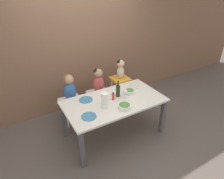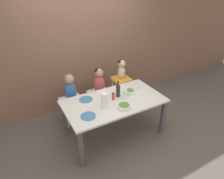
{
  "view_description": "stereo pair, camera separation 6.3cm",
  "coord_description": "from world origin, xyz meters",
  "px_view_note": "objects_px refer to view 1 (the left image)",
  "views": [
    {
      "loc": [
        -1.49,
        -2.46,
        2.55
      ],
      "look_at": [
        0.0,
        0.07,
        0.91
      ],
      "focal_mm": 32.0,
      "sensor_mm": 36.0,
      "label": 1
    },
    {
      "loc": [
        -1.43,
        -2.49,
        2.55
      ],
      "look_at": [
        0.0,
        0.07,
        0.91
      ],
      "focal_mm": 32.0,
      "sensor_mm": 36.0,
      "label": 2
    }
  ],
  "objects_px": {
    "chair_far_left": "(72,104)",
    "salad_bowl_large": "(124,106)",
    "person_child_center": "(98,80)",
    "dinner_plate_back_right": "(134,87)",
    "person_child_left": "(70,88)",
    "wine_bottle": "(118,91)",
    "wine_glass_near": "(125,92)",
    "dinner_plate_back_left": "(86,100)",
    "chair_right_highchair": "(120,84)",
    "dinner_plate_front_left": "(89,116)",
    "paper_towel_roll": "(105,100)",
    "chair_far_center": "(99,96)",
    "person_baby_right": "(121,67)",
    "salad_bowl_small": "(130,91)"
  },
  "relations": [
    {
      "from": "chair_far_left",
      "to": "salad_bowl_small",
      "type": "distance_m",
      "value": 1.17
    },
    {
      "from": "person_child_center",
      "to": "salad_bowl_small",
      "type": "height_order",
      "value": "person_child_center"
    },
    {
      "from": "chair_far_left",
      "to": "wine_glass_near",
      "type": "distance_m",
      "value": 1.14
    },
    {
      "from": "person_child_left",
      "to": "dinner_plate_back_right",
      "type": "relative_size",
      "value": 2.37
    },
    {
      "from": "wine_bottle",
      "to": "wine_glass_near",
      "type": "distance_m",
      "value": 0.13
    },
    {
      "from": "chair_right_highchair",
      "to": "dinner_plate_front_left",
      "type": "xyz_separation_m",
      "value": [
        -1.16,
        -0.94,
        0.18
      ]
    },
    {
      "from": "person_child_left",
      "to": "salad_bowl_large",
      "type": "relative_size",
      "value": 2.61
    },
    {
      "from": "chair_far_left",
      "to": "dinner_plate_back_left",
      "type": "height_order",
      "value": "dinner_plate_back_left"
    },
    {
      "from": "chair_right_highchair",
      "to": "dinner_plate_front_left",
      "type": "height_order",
      "value": "dinner_plate_front_left"
    },
    {
      "from": "person_child_center",
      "to": "dinner_plate_back_right",
      "type": "bearing_deg",
      "value": -47.53
    },
    {
      "from": "salad_bowl_small",
      "to": "salad_bowl_large",
      "type": "bearing_deg",
      "value": -134.96
    },
    {
      "from": "person_child_left",
      "to": "salad_bowl_large",
      "type": "xyz_separation_m",
      "value": [
        0.55,
        -1.02,
        -0.0
      ]
    },
    {
      "from": "dinner_plate_front_left",
      "to": "person_baby_right",
      "type": "bearing_deg",
      "value": 39.05
    },
    {
      "from": "chair_far_left",
      "to": "wine_glass_near",
      "type": "relative_size",
      "value": 2.84
    },
    {
      "from": "paper_towel_roll",
      "to": "dinner_plate_back_left",
      "type": "distance_m",
      "value": 0.42
    },
    {
      "from": "person_child_center",
      "to": "salad_bowl_large",
      "type": "xyz_separation_m",
      "value": [
        -0.06,
        -1.02,
        -0.0
      ]
    },
    {
      "from": "chair_right_highchair",
      "to": "person_baby_right",
      "type": "distance_m",
      "value": 0.39
    },
    {
      "from": "person_child_center",
      "to": "chair_right_highchair",
      "type": "bearing_deg",
      "value": -0.17
    },
    {
      "from": "chair_far_center",
      "to": "dinner_plate_back_right",
      "type": "bearing_deg",
      "value": -47.45
    },
    {
      "from": "chair_far_left",
      "to": "salad_bowl_large",
      "type": "height_order",
      "value": "salad_bowl_large"
    },
    {
      "from": "person_child_left",
      "to": "person_child_center",
      "type": "distance_m",
      "value": 0.6
    },
    {
      "from": "chair_right_highchair",
      "to": "paper_towel_roll",
      "type": "xyz_separation_m",
      "value": [
        -0.84,
        -0.85,
        0.31
      ]
    },
    {
      "from": "person_child_left",
      "to": "person_child_center",
      "type": "xyz_separation_m",
      "value": [
        0.6,
        0.0,
        0.0
      ]
    },
    {
      "from": "chair_far_left",
      "to": "paper_towel_roll",
      "type": "height_order",
      "value": "paper_towel_roll"
    },
    {
      "from": "person_child_center",
      "to": "dinner_plate_back_left",
      "type": "distance_m",
      "value": 0.69
    },
    {
      "from": "salad_bowl_large",
      "to": "dinner_plate_back_left",
      "type": "height_order",
      "value": "salad_bowl_large"
    },
    {
      "from": "person_child_left",
      "to": "person_child_center",
      "type": "height_order",
      "value": "same"
    },
    {
      "from": "paper_towel_roll",
      "to": "dinner_plate_front_left",
      "type": "bearing_deg",
      "value": -163.56
    },
    {
      "from": "wine_glass_near",
      "to": "salad_bowl_small",
      "type": "height_order",
      "value": "wine_glass_near"
    },
    {
      "from": "chair_right_highchair",
      "to": "person_child_center",
      "type": "xyz_separation_m",
      "value": [
        -0.52,
        0.0,
        0.22
      ]
    },
    {
      "from": "wine_glass_near",
      "to": "dinner_plate_back_left",
      "type": "bearing_deg",
      "value": 155.87
    },
    {
      "from": "chair_far_left",
      "to": "dinner_plate_back_right",
      "type": "xyz_separation_m",
      "value": [
        1.09,
        -0.53,
        0.33
      ]
    },
    {
      "from": "wine_bottle",
      "to": "dinner_plate_back_left",
      "type": "height_order",
      "value": "wine_bottle"
    },
    {
      "from": "chair_right_highchair",
      "to": "wine_glass_near",
      "type": "height_order",
      "value": "wine_glass_near"
    },
    {
      "from": "person_child_center",
      "to": "person_baby_right",
      "type": "xyz_separation_m",
      "value": [
        0.52,
        0.0,
        0.17
      ]
    },
    {
      "from": "dinner_plate_front_left",
      "to": "dinner_plate_back_left",
      "type": "height_order",
      "value": "same"
    },
    {
      "from": "person_baby_right",
      "to": "salad_bowl_small",
      "type": "xyz_separation_m",
      "value": [
        -0.23,
        -0.68,
        -0.17
      ]
    },
    {
      "from": "chair_far_center",
      "to": "chair_right_highchair",
      "type": "bearing_deg",
      "value": 0.0
    },
    {
      "from": "wine_glass_near",
      "to": "dinner_plate_back_right",
      "type": "height_order",
      "value": "wine_glass_near"
    },
    {
      "from": "chair_far_left",
      "to": "dinner_plate_back_left",
      "type": "bearing_deg",
      "value": -77.07
    },
    {
      "from": "dinner_plate_back_right",
      "to": "salad_bowl_large",
      "type": "bearing_deg",
      "value": -137.78
    },
    {
      "from": "person_child_center",
      "to": "paper_towel_roll",
      "type": "distance_m",
      "value": 0.91
    },
    {
      "from": "wine_glass_near",
      "to": "salad_bowl_small",
      "type": "xyz_separation_m",
      "value": [
        0.16,
        0.08,
        -0.08
      ]
    },
    {
      "from": "person_child_left",
      "to": "wine_bottle",
      "type": "bearing_deg",
      "value": -45.42
    },
    {
      "from": "chair_right_highchair",
      "to": "dinner_plate_back_left",
      "type": "distance_m",
      "value": 1.14
    },
    {
      "from": "person_child_center",
      "to": "wine_bottle",
      "type": "bearing_deg",
      "value": -85.81
    },
    {
      "from": "chair_far_left",
      "to": "salad_bowl_large",
      "type": "distance_m",
      "value": 1.21
    },
    {
      "from": "dinner_plate_back_left",
      "to": "wine_glass_near",
      "type": "bearing_deg",
      "value": -24.13
    },
    {
      "from": "salad_bowl_large",
      "to": "wine_glass_near",
      "type": "bearing_deg",
      "value": 54.7
    },
    {
      "from": "salad_bowl_large",
      "to": "chair_far_center",
      "type": "bearing_deg",
      "value": 86.88
    }
  ]
}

